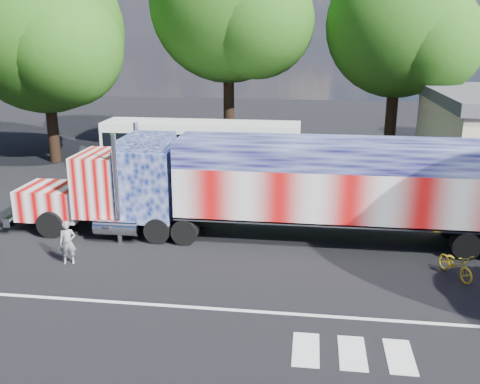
# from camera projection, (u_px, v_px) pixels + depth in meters

# --- Properties ---
(ground) EXTENTS (100.00, 100.00, 0.00)m
(ground) POSITION_uv_depth(u_px,v_px,m) (229.00, 267.00, 18.94)
(ground) COLOR black
(lane_markings) EXTENTS (30.00, 2.67, 0.01)m
(lane_markings) POSITION_uv_depth(u_px,v_px,m) (268.00, 326.00, 15.14)
(lane_markings) COLOR silver
(lane_markings) RESTS_ON ground
(semi_truck) EXTENTS (20.47, 3.23, 4.36)m
(semi_truck) POSITION_uv_depth(u_px,v_px,m) (282.00, 185.00, 20.95)
(semi_truck) COLOR black
(semi_truck) RESTS_ON ground
(coach_bus) EXTENTS (11.03, 2.57, 3.21)m
(coach_bus) POSITION_uv_depth(u_px,v_px,m) (202.00, 149.00, 30.16)
(coach_bus) COLOR white
(coach_bus) RESTS_ON ground
(woman) EXTENTS (0.67, 0.54, 1.59)m
(woman) POSITION_uv_depth(u_px,v_px,m) (68.00, 243.00, 19.06)
(woman) COLOR slate
(woman) RESTS_ON ground
(bicycle) EXTENTS (1.25, 1.83, 0.91)m
(bicycle) POSITION_uv_depth(u_px,v_px,m) (456.00, 264.00, 18.10)
(bicycle) COLOR gold
(bicycle) RESTS_ON ground
(tree_nw_a) EXTENTS (10.20, 9.71, 12.88)m
(tree_nw_a) POSITION_uv_depth(u_px,v_px,m) (45.00, 33.00, 32.14)
(tree_nw_a) COLOR black
(tree_nw_a) RESTS_ON ground
(tree_n_mid) EXTENTS (10.28, 9.79, 14.65)m
(tree_n_mid) POSITION_uv_depth(u_px,v_px,m) (231.00, 4.00, 33.15)
(tree_n_mid) COLOR black
(tree_n_mid) RESTS_ON ground
(tree_ne_a) EXTENTS (8.96, 8.54, 12.69)m
(tree_ne_a) POSITION_uv_depth(u_px,v_px,m) (401.00, 26.00, 31.53)
(tree_ne_a) COLOR black
(tree_ne_a) RESTS_ON ground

